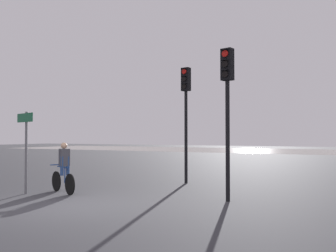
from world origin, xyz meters
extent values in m
plane|color=#333338|center=(0.00, 0.00, 0.00)|extent=(120.00, 120.00, 0.00)
cube|color=#9E937F|center=(0.00, 39.45, 0.00)|extent=(80.00, 16.00, 0.01)
cylinder|color=black|center=(3.54, 2.73, 1.70)|extent=(0.12, 0.12, 3.40)
cube|color=black|center=(3.54, 2.73, 3.85)|extent=(0.36, 0.30, 0.90)
cylinder|color=red|center=(3.51, 2.60, 4.14)|extent=(0.19, 0.07, 0.19)
cube|color=black|center=(3.51, 2.58, 4.25)|extent=(0.21, 0.15, 0.02)
cylinder|color=black|center=(3.51, 2.60, 3.85)|extent=(0.19, 0.07, 0.19)
cube|color=black|center=(3.51, 2.58, 3.96)|extent=(0.21, 0.15, 0.02)
cylinder|color=black|center=(3.51, 2.60, 3.56)|extent=(0.19, 0.07, 0.19)
cube|color=black|center=(3.51, 2.58, 3.67)|extent=(0.21, 0.15, 0.02)
cylinder|color=black|center=(0.86, 5.82, 1.79)|extent=(0.12, 0.12, 3.58)
cube|color=black|center=(0.86, 5.82, 4.03)|extent=(0.35, 0.28, 0.90)
cylinder|color=red|center=(0.85, 5.69, 4.32)|extent=(0.19, 0.06, 0.19)
cube|color=black|center=(0.84, 5.67, 4.43)|extent=(0.20, 0.15, 0.02)
cylinder|color=black|center=(0.85, 5.69, 4.03)|extent=(0.19, 0.06, 0.19)
cube|color=black|center=(0.84, 5.67, 4.14)|extent=(0.20, 0.15, 0.02)
cylinder|color=black|center=(0.85, 5.69, 3.74)|extent=(0.19, 0.06, 0.19)
cube|color=black|center=(0.84, 5.67, 3.85)|extent=(0.20, 0.15, 0.02)
cylinder|color=slate|center=(-2.60, 1.15, 1.30)|extent=(0.08, 0.08, 2.60)
cube|color=#116038|center=(-2.61, 1.09, 2.41)|extent=(1.05, 0.39, 0.28)
cylinder|color=black|center=(-2.12, 1.99, 0.33)|extent=(0.62, 0.30, 0.66)
cylinder|color=black|center=(-1.16, 1.56, 0.33)|extent=(0.62, 0.30, 0.66)
cylinder|color=navy|center=(-1.64, 1.78, 0.83)|extent=(0.78, 0.38, 0.04)
cylinder|color=navy|center=(-1.51, 1.72, 0.61)|extent=(0.04, 0.04, 0.55)
cylinder|color=navy|center=(-2.08, 1.97, 0.88)|extent=(0.21, 0.43, 0.03)
cylinder|color=navy|center=(-1.47, 1.81, 0.88)|extent=(0.11, 0.11, 0.60)
cylinder|color=navy|center=(-1.55, 1.62, 0.88)|extent=(0.11, 0.11, 0.60)
cube|color=#3F3F47|center=(-1.55, 1.74, 1.15)|extent=(0.30, 0.36, 0.54)
sphere|color=tan|center=(-1.58, 1.75, 1.52)|extent=(0.20, 0.20, 0.20)
camera|label=1|loc=(6.80, -7.40, 1.83)|focal=40.00mm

